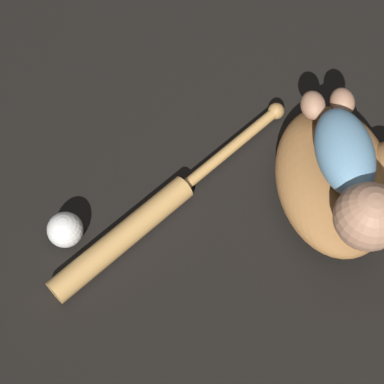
% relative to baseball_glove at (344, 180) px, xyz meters
% --- Properties ---
extents(ground_plane, '(6.00, 6.00, 0.00)m').
position_rel_baseball_glove_xyz_m(ground_plane, '(-0.01, -0.04, -0.05)').
color(ground_plane, black).
extents(baseball_glove, '(0.38, 0.32, 0.11)m').
position_rel_baseball_glove_xyz_m(baseball_glove, '(0.00, 0.00, 0.00)').
color(baseball_glove, '#A8703D').
rests_on(baseball_glove, ground).
extents(baby_figure, '(0.35, 0.16, 0.12)m').
position_rel_baseball_glove_xyz_m(baby_figure, '(0.05, -0.03, 0.10)').
color(baby_figure, '#6693B2').
rests_on(baby_figure, baseball_glove).
extents(baseball_bat, '(0.30, 0.55, 0.05)m').
position_rel_baseball_glove_xyz_m(baseball_bat, '(-0.05, -0.38, -0.03)').
color(baseball_bat, tan).
rests_on(baseball_bat, ground).
extents(baseball, '(0.07, 0.07, 0.07)m').
position_rel_baseball_glove_xyz_m(baseball, '(-0.07, -0.53, -0.02)').
color(baseball, white).
rests_on(baseball, ground).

